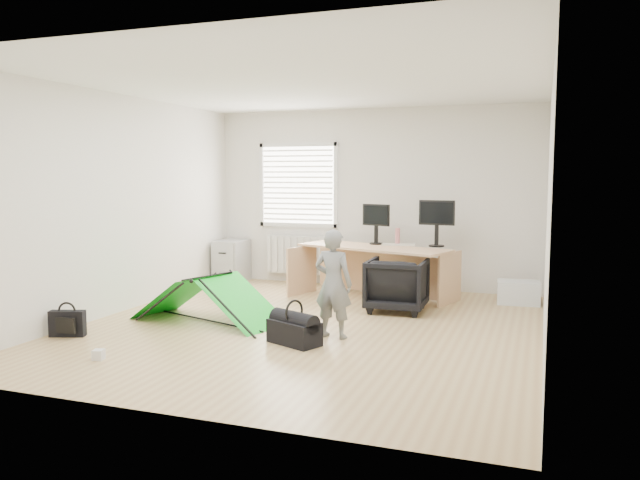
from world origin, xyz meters
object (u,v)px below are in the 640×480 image
(filing_cabinet, at_px, (232,261))
(monitor_left, at_px, (376,230))
(person, at_px, (333,284))
(storage_crate, at_px, (518,292))
(kite, at_px, (208,299))
(duffel_bag, at_px, (294,332))
(laptop_bag, at_px, (67,323))
(desk, at_px, (373,273))
(office_chair, at_px, (397,285))
(monitor_right, at_px, (437,230))
(thermos, at_px, (398,236))

(filing_cabinet, bearing_deg, monitor_left, -8.40)
(person, relative_size, storage_crate, 2.13)
(monitor_left, distance_m, kite, 2.76)
(storage_crate, bearing_deg, monitor_left, -178.91)
(monitor_left, xyz_separation_m, duffel_bag, (-0.11, -2.82, -0.82))
(kite, height_order, duffel_bag, kite)
(storage_crate, bearing_deg, kite, -145.60)
(monitor_left, xyz_separation_m, storage_crate, (1.95, 0.04, -0.79))
(laptop_bag, bearing_deg, duffel_bag, -6.13)
(desk, height_order, monitor_left, monitor_left)
(person, height_order, laptop_bag, person)
(filing_cabinet, xyz_separation_m, monitor_left, (2.47, -0.30, 0.60))
(office_chair, xyz_separation_m, kite, (-1.94, -1.31, -0.07))
(monitor_right, bearing_deg, storage_crate, 6.32)
(filing_cabinet, height_order, storage_crate, filing_cabinet)
(filing_cabinet, height_order, monitor_left, monitor_left)
(thermos, bearing_deg, storage_crate, 0.80)
(kite, bearing_deg, filing_cabinet, 130.27)
(desk, bearing_deg, person, -68.90)
(monitor_left, bearing_deg, office_chair, -41.13)
(desk, distance_m, thermos, 0.63)
(person, relative_size, kite, 0.66)
(office_chair, height_order, person, person)
(kite, bearing_deg, duffel_bag, -4.91)
(monitor_left, distance_m, thermos, 0.32)
(person, xyz_separation_m, duffel_bag, (-0.29, -0.38, -0.46))
(monitor_left, xyz_separation_m, person, (0.18, -2.44, -0.36))
(monitor_left, height_order, kite, monitor_left)
(laptop_bag, distance_m, duffel_bag, 2.44)
(filing_cabinet, height_order, laptop_bag, filing_cabinet)
(filing_cabinet, bearing_deg, storage_crate, -4.89)
(person, relative_size, laptop_bag, 3.11)
(office_chair, bearing_deg, storage_crate, -146.39)
(thermos, distance_m, duffel_bag, 2.96)
(monitor_right, bearing_deg, thermos, -177.98)
(monitor_left, bearing_deg, laptop_bag, -106.45)
(thermos, distance_m, laptop_bag, 4.44)
(kite, distance_m, duffel_bag, 1.43)
(storage_crate, bearing_deg, monitor_right, -177.76)
(kite, bearing_deg, person, 11.88)
(desk, height_order, office_chair, desk)
(desk, xyz_separation_m, person, (0.14, -2.15, 0.21))
(office_chair, bearing_deg, filing_cabinet, -24.23)
(monitor_right, height_order, thermos, monitor_right)
(thermos, bearing_deg, desk, -131.70)
(monitor_right, xyz_separation_m, person, (-0.68, -2.43, -0.39))
(desk, height_order, kite, desk)
(kite, bearing_deg, thermos, 70.96)
(office_chair, bearing_deg, kite, 32.51)
(duffel_bag, bearing_deg, storage_crate, 78.00)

